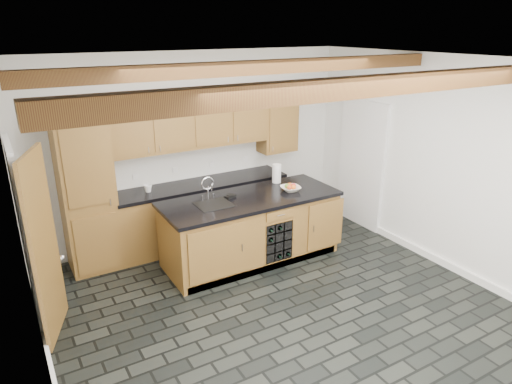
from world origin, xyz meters
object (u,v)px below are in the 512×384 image
at_px(island, 252,229).
at_px(kitchen_scale, 230,196).
at_px(fruit_bowl, 291,189).
at_px(paper_towel, 277,173).

height_order(island, kitchen_scale, kitchen_scale).
bearing_deg(kitchen_scale, island, -46.33).
distance_m(kitchen_scale, fruit_bowl, 0.88).
relative_size(island, fruit_bowl, 9.05).
distance_m(island, fruit_bowl, 0.78).
xyz_separation_m(kitchen_scale, paper_towel, (0.89, 0.23, 0.12)).
bearing_deg(island, kitchen_scale, 151.41).
bearing_deg(kitchen_scale, fruit_bowl, -30.39).
relative_size(fruit_bowl, paper_towel, 0.99).
bearing_deg(fruit_bowl, island, 174.88).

